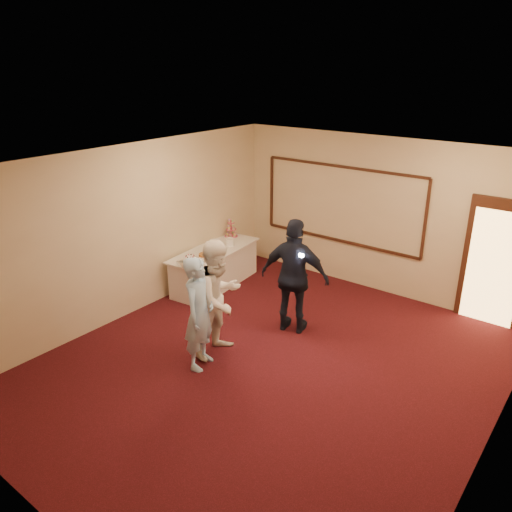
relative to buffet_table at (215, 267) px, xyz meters
The scene contains 14 objects.
floor 3.11m from the buffet_table, 32.98° to the right, with size 7.00×7.00×0.00m, color black.
room_walls 3.50m from the buffet_table, 32.98° to the right, with size 6.04×7.04×3.02m.
wall_molding 2.81m from the buffet_table, 44.95° to the left, with size 3.45×0.04×1.55m.
doorway 5.11m from the buffet_table, 20.50° to the left, with size 1.05×0.07×2.20m.
buffet_table is the anchor object (origin of this frame).
pavlova_tray 0.98m from the buffet_table, 78.26° to the right, with size 0.42×0.51×0.17m.
cupcake_stand 1.00m from the buffet_table, 107.19° to the left, with size 0.28×0.28×0.41m.
plate_stack_a 0.47m from the buffet_table, 119.11° to the left, with size 0.21×0.21×0.18m.
plate_stack_b 0.59m from the buffet_table, 75.39° to the left, with size 0.18×0.18×0.15m.
tart 0.57m from the buffet_table, 75.18° to the right, with size 0.26×0.26×0.05m.
man 2.89m from the buffet_table, 52.13° to the right, with size 0.63×0.41×1.72m, color #A4D0F8.
woman 2.55m from the buffet_table, 46.26° to the right, with size 0.89×0.70×1.84m, color white.
guest 2.39m from the buffet_table, 13.47° to the right, with size 1.14×0.48×1.95m, color black.
camera_flash 2.78m from the buffet_table, 15.97° to the right, with size 0.07×0.04×0.05m, color white.
Camera 1 is at (3.70, -5.13, 4.25)m, focal length 35.00 mm.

